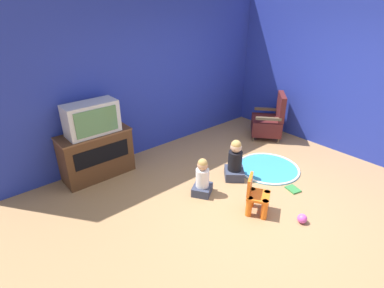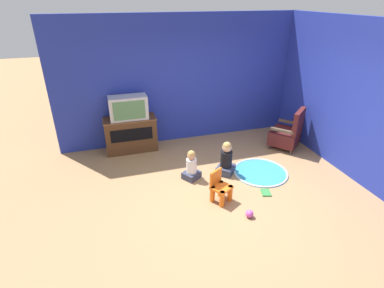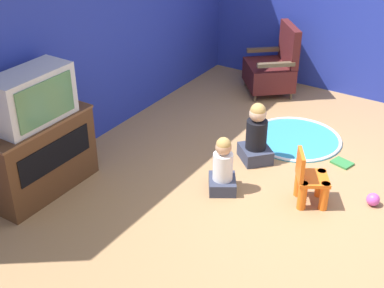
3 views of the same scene
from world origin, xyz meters
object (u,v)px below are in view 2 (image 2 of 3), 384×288
(child_watching_left, at_px, (226,160))
(tv_cabinet, at_px, (131,134))
(yellow_kid_chair, at_px, (220,189))
(toy_ball, at_px, (250,214))
(book, at_px, (266,193))
(television, at_px, (128,108))
(child_watching_center, at_px, (191,167))
(black_armchair, at_px, (287,133))

(child_watching_left, bearing_deg, tv_cabinet, 89.51)
(yellow_kid_chair, relative_size, toy_ball, 4.35)
(child_watching_left, relative_size, book, 2.76)
(television, distance_m, yellow_kid_chair, 2.69)
(book, bearing_deg, toy_ball, 146.75)
(tv_cabinet, xyz_separation_m, child_watching_center, (0.95, -1.50, -0.14))
(black_armchair, height_order, toy_ball, black_armchair)
(child_watching_center, height_order, toy_ball, child_watching_center)
(black_armchair, relative_size, yellow_kid_chair, 1.71)
(black_armchair, xyz_separation_m, child_watching_left, (-1.73, -0.63, -0.06))
(television, bearing_deg, toy_ball, -61.89)
(television, bearing_deg, child_watching_left, -42.11)
(tv_cabinet, xyz_separation_m, book, (2.06, -2.35, -0.38))
(yellow_kid_chair, height_order, toy_ball, yellow_kid_chair)
(yellow_kid_chair, height_order, child_watching_center, child_watching_center)
(child_watching_center, distance_m, toy_ball, 1.46)
(black_armchair, xyz_separation_m, child_watching_center, (-2.43, -0.62, -0.09))
(black_armchair, bearing_deg, toy_ball, 5.13)
(tv_cabinet, distance_m, yellow_kid_chair, 2.60)
(child_watching_left, distance_m, child_watching_center, 0.70)
(yellow_kid_chair, bearing_deg, black_armchair, 2.34)
(tv_cabinet, relative_size, toy_ball, 8.95)
(tv_cabinet, relative_size, yellow_kid_chair, 2.05)
(tv_cabinet, height_order, toy_ball, tv_cabinet)
(television, relative_size, child_watching_center, 1.34)
(television, distance_m, black_armchair, 3.54)
(child_watching_center, bearing_deg, toy_ball, -100.08)
(tv_cabinet, height_order, television, television)
(television, bearing_deg, tv_cabinet, 90.00)
(tv_cabinet, relative_size, child_watching_center, 1.90)
(television, height_order, toy_ball, television)
(black_armchair, relative_size, book, 3.84)
(tv_cabinet, bearing_deg, book, -48.66)
(tv_cabinet, xyz_separation_m, yellow_kid_chair, (1.21, -2.29, -0.17))
(black_armchair, bearing_deg, television, -55.20)
(television, xyz_separation_m, black_armchair, (3.37, -0.85, -0.66))
(child_watching_center, bearing_deg, yellow_kid_chair, -103.90)
(tv_cabinet, distance_m, book, 3.15)
(tv_cabinet, distance_m, child_watching_left, 2.23)
(yellow_kid_chair, height_order, book, yellow_kid_chair)
(child_watching_left, bearing_deg, television, 90.10)
(tv_cabinet, distance_m, television, 0.62)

